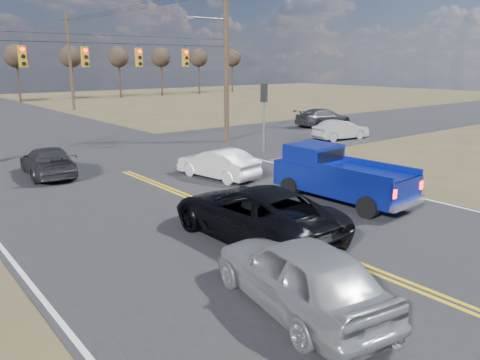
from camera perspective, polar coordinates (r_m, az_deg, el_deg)
ground at (r=12.12m, az=16.42°, el=-10.88°), size 160.00×160.00×0.00m
road_main at (r=19.21m, az=-8.64°, el=-1.17°), size 14.00×120.00×0.02m
road_cross at (r=26.28m, az=-17.48°, el=2.45°), size 120.00×12.00×0.02m
signal_gantry at (r=25.79m, az=-17.08°, el=13.62°), size 19.60×4.83×10.00m
utility_poles at (r=24.87m, az=-17.51°, el=13.97°), size 19.60×58.32×10.00m
treeline at (r=34.33m, az=-23.89°, el=14.08°), size 87.00×117.80×7.40m
pickup_truck at (r=17.58m, az=11.91°, el=0.50°), size 2.35×5.39×1.99m
silver_suv at (r=9.87m, az=7.24°, el=-11.26°), size 2.62×4.87×1.58m
black_suv at (r=13.59m, az=1.77°, el=-3.97°), size 2.66×5.68×1.57m
white_car_queue at (r=20.79m, az=-2.74°, el=2.01°), size 2.05×4.18×1.32m
dgrey_car_queue at (r=22.88m, az=-22.39°, el=2.08°), size 2.33×4.74×1.32m
cross_car_east_near at (r=32.20m, az=12.20°, el=5.99°), size 1.93×4.11×1.30m
cross_car_east_far at (r=38.72m, az=10.13°, el=7.51°), size 2.54×5.17×1.45m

